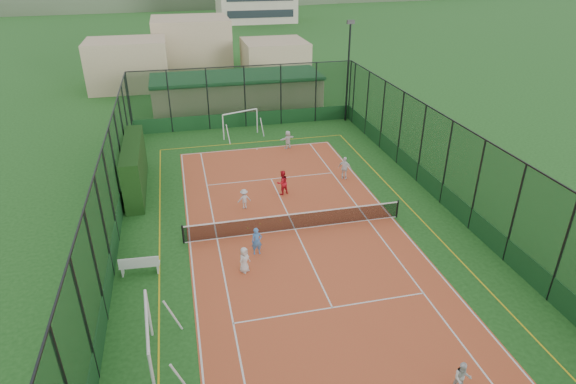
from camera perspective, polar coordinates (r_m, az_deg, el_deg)
The scene contains 18 objects.
ground at distance 25.52m, azimuth 0.84°, elevation -4.45°, with size 300.00×300.00×0.00m, color #1D4D1A.
court_slab at distance 25.52m, azimuth 0.84°, elevation -4.44°, with size 11.17×23.97×0.01m, color #CA482D.
tennis_net at distance 25.25m, azimuth 0.85°, elevation -3.42°, with size 11.67×0.12×1.06m, color black, non-canonical shape.
perimeter_fence at distance 24.31m, azimuth 0.88°, elevation 0.59°, with size 18.12×34.12×5.00m, color black, non-canonical shape.
floodlight_ne at distance 41.25m, azimuth 7.11°, elevation 13.88°, with size 0.60×0.26×8.25m, color black, non-canonical shape.
clubhouse at distance 45.01m, azimuth -6.05°, elevation 11.68°, with size 15.20×7.20×3.15m, color tan, non-canonical shape.
hedge_left at distance 30.51m, azimuth -17.72°, elevation 2.86°, with size 1.03×6.85×3.00m, color black.
white_bench at distance 23.03m, azimuth -17.18°, elevation -8.18°, with size 1.78×0.49×1.00m, color white, non-canonical shape.
futsal_goal_near at distance 18.08m, azimuth -15.97°, elevation -16.86°, with size 0.96×3.32×2.14m, color white, non-canonical shape.
futsal_goal_far at distance 38.23m, azimuth -5.65°, elevation 8.02°, with size 3.08×0.89×1.99m, color white, non-canonical shape.
child_near_left at distance 22.15m, azimuth -5.20°, elevation -8.00°, with size 0.62×0.40×1.26m, color silver.
child_near_mid at distance 23.27m, azimuth -3.72°, elevation -5.84°, with size 0.51×0.34×1.40m, color #467FC7.
child_near_right at distance 17.94m, azimuth 19.93°, elevation -20.00°, with size 0.60×0.47×1.23m, color silver.
child_far_left at distance 27.35m, azimuth -5.22°, elevation -0.82°, with size 0.77×0.44×1.19m, color silver.
child_far_right at distance 30.93m, azimuth 6.74°, elevation 2.83°, with size 0.88×0.37×1.50m, color white.
child_far_back at distance 35.71m, azimuth -0.02°, elevation 6.25°, with size 1.25×0.40×1.35m, color white.
coach at distance 28.77m, azimuth -0.68°, elevation 1.13°, with size 0.74×0.58×1.53m, color red.
tennis_balls at distance 26.17m, azimuth -1.75°, elevation -3.49°, with size 3.33×0.88×0.07m.
Camera 1 is at (-5.34, -21.13, 13.27)m, focal length 30.00 mm.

